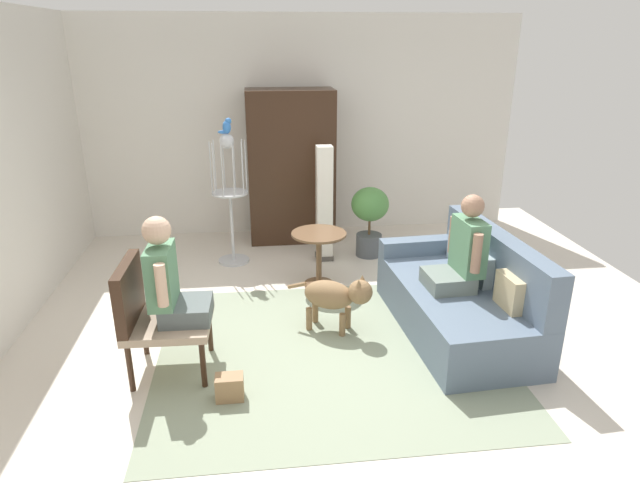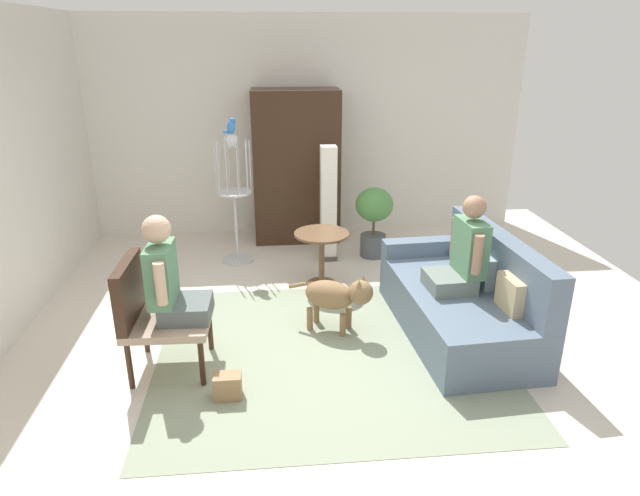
{
  "view_description": "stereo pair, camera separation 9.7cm",
  "coord_description": "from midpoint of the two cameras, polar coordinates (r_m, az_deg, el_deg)",
  "views": [
    {
      "loc": [
        -0.52,
        -4.24,
        2.48
      ],
      "look_at": [
        -0.02,
        -0.13,
        0.9
      ],
      "focal_mm": 30.92,
      "sensor_mm": 36.0,
      "label": 1
    },
    {
      "loc": [
        -0.42,
        -4.25,
        2.48
      ],
      "look_at": [
        -0.02,
        -0.13,
        0.9
      ],
      "focal_mm": 30.92,
      "sensor_mm": 36.0,
      "label": 2
    }
  ],
  "objects": [
    {
      "name": "armoire_cabinet",
      "position": [
        7.05,
        -3.42,
        8.38
      ],
      "size": [
        1.08,
        0.56,
        1.91
      ],
      "primitive_type": "cube",
      "color": "#382316",
      "rests_on": "ground"
    },
    {
      "name": "person_on_armchair",
      "position": [
        4.3,
        -15.97,
        -3.2
      ],
      "size": [
        0.46,
        0.54,
        0.83
      ],
      "color": "#545E5E"
    },
    {
      "name": "back_wall",
      "position": [
        7.38,
        -3.3,
        12.38
      ],
      "size": [
        5.91,
        0.12,
        2.77
      ],
      "primitive_type": "cube",
      "color": "silver",
      "rests_on": "ground"
    },
    {
      "name": "armchair",
      "position": [
        4.44,
        -17.72,
        -6.17
      ],
      "size": [
        0.65,
        0.64,
        0.92
      ],
      "color": "#382316",
      "rests_on": "ground"
    },
    {
      "name": "column_lamp",
      "position": [
        6.38,
        0.01,
        4.48
      ],
      "size": [
        0.2,
        0.2,
        1.35
      ],
      "color": "#4C4742",
      "rests_on": "ground"
    },
    {
      "name": "couch",
      "position": [
        5.08,
        13.93,
        -5.01
      ],
      "size": [
        1.02,
        1.88,
        0.9
      ],
      "color": "slate",
      "rests_on": "ground"
    },
    {
      "name": "potted_plant",
      "position": [
        6.56,
        4.75,
        3.5
      ],
      "size": [
        0.44,
        0.44,
        0.85
      ],
      "color": "#4C5156",
      "rests_on": "ground"
    },
    {
      "name": "area_rug",
      "position": [
        4.71,
        0.41,
        -10.76
      ],
      "size": [
        2.84,
        2.57,
        0.01
      ],
      "primitive_type": "cube",
      "color": "gray",
      "rests_on": "ground"
    },
    {
      "name": "dog",
      "position": [
        4.89,
        1.1,
        -4.92
      ],
      "size": [
        0.72,
        0.46,
        0.56
      ],
      "color": "olive",
      "rests_on": "ground"
    },
    {
      "name": "parrot",
      "position": [
        6.19,
        -10.08,
        12.3
      ],
      "size": [
        0.17,
        0.1,
        0.17
      ],
      "color": "blue",
      "rests_on": "bird_cage_stand"
    },
    {
      "name": "handbag",
      "position": [
        4.19,
        -10.01,
        -14.04
      ],
      "size": [
        0.2,
        0.14,
        0.19
      ],
      "primitive_type": "cube",
      "color": "#99724C",
      "rests_on": "ground"
    },
    {
      "name": "bird_cage_stand",
      "position": [
        6.36,
        -9.71,
        5.05
      ],
      "size": [
        0.41,
        0.41,
        1.5
      ],
      "color": "silver",
      "rests_on": "ground"
    },
    {
      "name": "ground_plane",
      "position": [
        4.94,
        -0.56,
        -9.19
      ],
      "size": [
        7.13,
        7.13,
        0.0
      ],
      "primitive_type": "plane",
      "color": "beige"
    },
    {
      "name": "person_on_couch",
      "position": [
        4.87,
        13.94,
        -0.46
      ],
      "size": [
        0.47,
        0.55,
        0.83
      ],
      "color": "slate"
    },
    {
      "name": "round_end_table",
      "position": [
        5.75,
        -0.6,
        -0.18
      ],
      "size": [
        0.57,
        0.57,
        0.6
      ],
      "color": "brown",
      "rests_on": "ground"
    }
  ]
}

